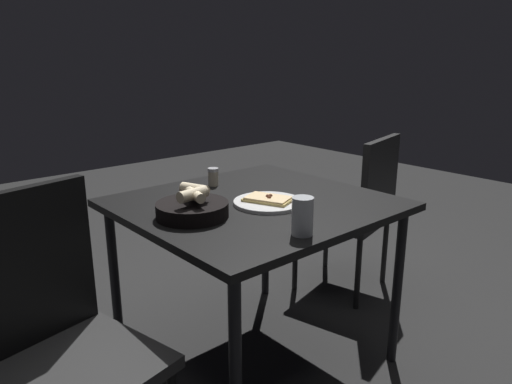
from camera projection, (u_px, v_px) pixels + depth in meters
name	position (u px, v px, depth m)	size (l,w,h in m)	color
ground	(255.00, 357.00, 2.14)	(8.00, 8.00, 0.00)	#282828
dining_table	(255.00, 216.00, 1.96)	(0.95, 1.00, 0.73)	black
pizza_plate	(268.00, 202.00, 1.90)	(0.28, 0.28, 0.04)	silver
bread_basket	(193.00, 208.00, 1.74)	(0.27, 0.27, 0.12)	black
beer_glass	(302.00, 218.00, 1.56)	(0.07, 0.07, 0.13)	silver
pepper_shaker	(213.00, 178.00, 2.16)	(0.05, 0.05, 0.08)	#BFB299
chair_near	(54.00, 331.00, 1.39)	(0.52, 0.52, 0.93)	#2B2B2B
chair_far	(357.00, 206.00, 2.62)	(0.53, 0.53, 0.89)	#242424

